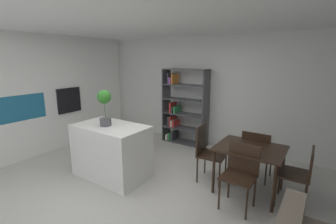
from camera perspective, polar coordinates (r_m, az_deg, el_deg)
The scene contains 14 objects.
ground_plane at distance 4.07m, azimuth -9.45°, elevation -18.06°, with size 9.11×9.11×0.00m, color beige.
ceiling_slab at distance 3.54m, azimuth -11.10°, elevation 21.35°, with size 6.63×5.52×0.06m.
back_partition at distance 5.83m, azimuth 8.81°, elevation 4.93°, with size 6.63×0.06×2.58m, color silver.
tall_cabinet_run_left at distance 5.99m, azimuth -30.93°, elevation 3.47°, with size 0.64×4.97×2.58m, color white.
cabinet_niche_splashback at distance 5.56m, azimuth -33.02°, elevation 0.57°, with size 0.01×1.23×0.52m.
built_in_oven at distance 6.10m, azimuth -22.67°, elevation 2.66°, with size 0.06×0.59×0.58m.
kitchen_island at distance 4.38m, azimuth -13.39°, elevation -9.08°, with size 1.30×0.77×0.94m, color white.
potted_plant_on_island at distance 4.15m, azimuth -15.00°, elevation 1.83°, with size 0.23×0.23×0.62m.
open_bookshelf at distance 5.85m, azimuth 3.26°, elevation 0.81°, with size 1.13×0.37×1.83m.
dining_table at distance 3.92m, azimuth 19.09°, elevation -9.15°, with size 0.99×0.82×0.74m.
dining_chair_island_side at distance 4.16m, azimuth 9.26°, elevation -8.57°, with size 0.49×0.49×0.97m.
dining_chair_far at distance 4.36m, azimuth 20.49°, elevation -8.74°, with size 0.46×0.44×0.88m.
dining_chair_near at distance 3.57m, azimuth 17.10°, elevation -13.13°, with size 0.45×0.43×0.90m.
dining_chair_window_side at distance 3.87m, azimuth 29.32°, elevation -12.29°, with size 0.44×0.47×0.88m.
Camera 1 is at (2.45, -2.50, 2.07)m, focal length 25.38 mm.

